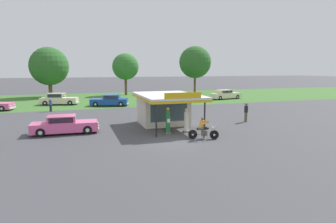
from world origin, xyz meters
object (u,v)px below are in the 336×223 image
object	(u,v)px
motorcycle_with_rider	(203,130)
featured_classic_sedan	(64,125)
parked_car_back_row_left	(110,101)
parked_car_back_row_centre_left	(59,99)
parked_car_back_row_far_left	(172,99)
gas_pump_offside	(186,121)
bystander_strolling_foreground	(51,105)
bystander_leaning_by_kiosk	(246,112)
gas_pump_nearside	(168,121)
parked_car_back_row_centre_right	(225,95)

from	to	relation	value
motorcycle_with_rider	featured_classic_sedan	size ratio (longest dim) A/B	0.40
featured_classic_sedan	parked_car_back_row_left	distance (m)	16.41
parked_car_back_row_centre_left	parked_car_back_row_far_left	world-z (taller)	parked_car_back_row_centre_left
gas_pump_offside	bystander_strolling_foreground	xyz separation A→B (m)	(-11.05, 14.95, -0.07)
parked_car_back_row_centre_left	bystander_leaning_by_kiosk	distance (m)	25.85
parked_car_back_row_left	bystander_leaning_by_kiosk	bearing A→B (deg)	-55.20
gas_pump_nearside	parked_car_back_row_centre_right	xyz separation A→B (m)	(16.67, 21.05, -0.23)
featured_classic_sedan	motorcycle_with_rider	bearing A→B (deg)	-27.42
motorcycle_with_rider	parked_car_back_row_centre_right	xyz separation A→B (m)	(14.85, 23.51, 0.05)
gas_pump_offside	parked_car_back_row_far_left	world-z (taller)	gas_pump_offside
gas_pump_nearside	gas_pump_offside	bearing A→B (deg)	-0.00
gas_pump_offside	bystander_leaning_by_kiosk	distance (m)	7.34
bystander_leaning_by_kiosk	featured_classic_sedan	bearing A→B (deg)	179.78
parked_car_back_row_left	bystander_leaning_by_kiosk	world-z (taller)	bystander_leaning_by_kiosk
parked_car_back_row_centre_right	bystander_strolling_foreground	size ratio (longest dim) A/B	3.76
gas_pump_nearside	parked_car_back_row_centre_left	xyz separation A→B (m)	(-8.98, 21.45, -0.21)
featured_classic_sedan	bystander_strolling_foreground	bearing A→B (deg)	98.78
parked_car_back_row_left	parked_car_back_row_centre_left	bearing A→B (deg)	152.30
motorcycle_with_rider	gas_pump_nearside	bearing A→B (deg)	126.50
bystander_leaning_by_kiosk	bystander_strolling_foreground	bearing A→B (deg)	145.05
parked_car_back_row_centre_left	parked_car_back_row_left	world-z (taller)	parked_car_back_row_centre_left
gas_pump_offside	motorcycle_with_rider	xyz separation A→B (m)	(0.31, -2.46, -0.21)
featured_classic_sedan	bystander_strolling_foreground	distance (m)	12.66
featured_classic_sedan	bystander_leaning_by_kiosk	size ratio (longest dim) A/B	2.92
gas_pump_offside	bystander_leaning_by_kiosk	xyz separation A→B (m)	(6.94, 2.37, 0.09)
gas_pump_offside	bystander_leaning_by_kiosk	size ratio (longest dim) A/B	1.08
parked_car_back_row_centre_left	parked_car_back_row_centre_right	world-z (taller)	parked_car_back_row_centre_left
gas_pump_nearside	bystander_leaning_by_kiosk	distance (m)	8.78
parked_car_back_row_far_left	parked_car_back_row_left	xyz separation A→B (m)	(-8.69, 0.33, -0.00)
bystander_leaning_by_kiosk	motorcycle_with_rider	bearing A→B (deg)	-143.94
gas_pump_nearside	parked_car_back_row_left	size ratio (longest dim) A/B	0.38
bystander_strolling_foreground	parked_car_back_row_centre_left	bearing A→B (deg)	85.12
parked_car_back_row_far_left	motorcycle_with_rider	bearing A→B (deg)	-102.53
featured_classic_sedan	bystander_strolling_foreground	world-z (taller)	bystander_strolling_foreground
bystander_strolling_foreground	gas_pump_nearside	bearing A→B (deg)	-57.45
gas_pump_offside	parked_car_back_row_far_left	bearing A→B (deg)	74.85
motorcycle_with_rider	parked_car_back_row_left	world-z (taller)	motorcycle_with_rider
parked_car_back_row_far_left	bystander_leaning_by_kiosk	bearing A→B (deg)	-81.95
motorcycle_with_rider	bystander_strolling_foreground	distance (m)	20.79
gas_pump_offside	parked_car_back_row_centre_left	distance (m)	23.88
parked_car_back_row_centre_right	parked_car_back_row_left	size ratio (longest dim) A/B	1.07
gas_pump_nearside	bystander_strolling_foreground	size ratio (longest dim) A/B	1.35
gas_pump_nearside	motorcycle_with_rider	world-z (taller)	gas_pump_nearside
motorcycle_with_rider	bystander_strolling_foreground	size ratio (longest dim) A/B	1.36
featured_classic_sedan	parked_car_back_row_centre_right	xyz separation A→B (m)	(24.28, 18.62, 0.06)
gas_pump_offside	parked_car_back_row_far_left	distance (m)	18.30
gas_pump_nearside	bystander_strolling_foreground	bearing A→B (deg)	122.55
parked_car_back_row_centre_left	bystander_strolling_foreground	xyz separation A→B (m)	(-0.56, -6.50, 0.06)
gas_pump_offside	motorcycle_with_rider	distance (m)	2.49
parked_car_back_row_centre_right	bystander_leaning_by_kiosk	size ratio (longest dim) A/B	3.24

